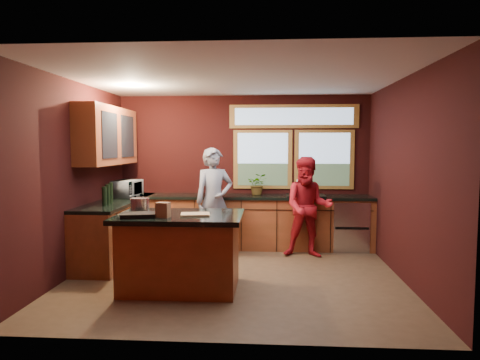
# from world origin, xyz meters

# --- Properties ---
(floor) EXTENTS (4.50, 4.50, 0.00)m
(floor) POSITION_xyz_m (0.00, 0.00, 0.00)
(floor) COLOR brown
(floor) RESTS_ON ground
(room_shell) EXTENTS (4.52, 4.02, 2.71)m
(room_shell) POSITION_xyz_m (-0.60, 0.32, 1.80)
(room_shell) COLOR black
(room_shell) RESTS_ON ground
(back_counter) EXTENTS (4.50, 0.64, 0.93)m
(back_counter) POSITION_xyz_m (0.20, 1.70, 0.46)
(back_counter) COLOR brown
(back_counter) RESTS_ON floor
(left_counter) EXTENTS (0.64, 2.30, 0.93)m
(left_counter) POSITION_xyz_m (-1.95, 0.85, 0.47)
(left_counter) COLOR brown
(left_counter) RESTS_ON floor
(island) EXTENTS (1.55, 1.05, 0.95)m
(island) POSITION_xyz_m (-0.64, -0.54, 0.48)
(island) COLOR brown
(island) RESTS_ON floor
(person_grey) EXTENTS (0.76, 0.65, 1.76)m
(person_grey) POSITION_xyz_m (-0.44, 1.25, 0.88)
(person_grey) COLOR slate
(person_grey) RESTS_ON floor
(person_red) EXTENTS (0.83, 0.67, 1.62)m
(person_red) POSITION_xyz_m (1.10, 1.13, 0.81)
(person_red) COLOR #A6131B
(person_red) RESTS_ON floor
(microwave) EXTENTS (0.43, 0.57, 0.29)m
(microwave) POSITION_xyz_m (-1.92, 1.27, 1.08)
(microwave) COLOR #999999
(microwave) RESTS_ON left_counter
(potted_plant) EXTENTS (0.34, 0.30, 0.38)m
(potted_plant) POSITION_xyz_m (0.27, 1.75, 1.12)
(potted_plant) COLOR #999999
(potted_plant) RESTS_ON back_counter
(paper_towel) EXTENTS (0.12, 0.12, 0.28)m
(paper_towel) POSITION_xyz_m (1.00, 1.70, 1.07)
(paper_towel) COLOR white
(paper_towel) RESTS_ON back_counter
(cutting_board) EXTENTS (0.39, 0.30, 0.02)m
(cutting_board) POSITION_xyz_m (-0.44, -0.59, 0.95)
(cutting_board) COLOR tan
(cutting_board) RESTS_ON island
(stock_pot) EXTENTS (0.24, 0.24, 0.18)m
(stock_pot) POSITION_xyz_m (-1.19, -0.39, 1.03)
(stock_pot) COLOR #B7B7BC
(stock_pot) RESTS_ON island
(paper_bag) EXTENTS (0.17, 0.14, 0.18)m
(paper_bag) POSITION_xyz_m (-0.79, -0.79, 1.03)
(paper_bag) COLOR brown
(paper_bag) RESTS_ON island
(black_tray) EXTENTS (0.45, 0.36, 0.05)m
(black_tray) POSITION_xyz_m (-1.09, -0.79, 0.97)
(black_tray) COLOR black
(black_tray) RESTS_ON island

